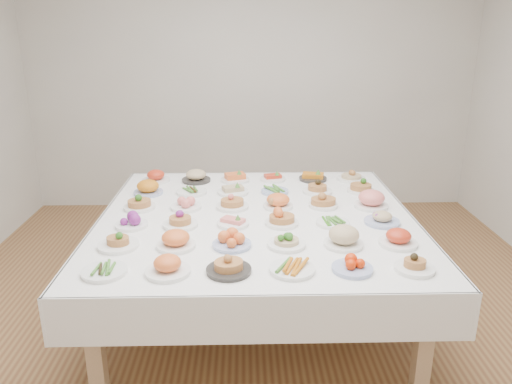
{
  "coord_description": "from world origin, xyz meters",
  "views": [
    {
      "loc": [
        -0.1,
        -3.16,
        2.03
      ],
      "look_at": [
        -0.01,
        0.3,
        0.88
      ],
      "focal_mm": 35.0,
      "sensor_mm": 36.0,
      "label": 1
    }
  ],
  "objects_px": {
    "display_table": "(257,224)",
    "dish_18": "(139,199)",
    "dish_0": "(104,270)",
    "dish_35": "(352,173)"
  },
  "relations": [
    {
      "from": "display_table",
      "to": "dish_18",
      "type": "distance_m",
      "value": 0.89
    },
    {
      "from": "dish_0",
      "to": "dish_35",
      "type": "relative_size",
      "value": 0.99
    },
    {
      "from": "display_table",
      "to": "dish_35",
      "type": "height_order",
      "value": "dish_35"
    },
    {
      "from": "display_table",
      "to": "dish_35",
      "type": "relative_size",
      "value": 9.02
    },
    {
      "from": "dish_18",
      "to": "dish_35",
      "type": "xyz_separation_m",
      "value": [
        1.71,
        0.68,
        -0.01
      ]
    },
    {
      "from": "dish_18",
      "to": "display_table",
      "type": "bearing_deg",
      "value": -11.17
    },
    {
      "from": "display_table",
      "to": "dish_35",
      "type": "xyz_separation_m",
      "value": [
        0.85,
        0.85,
        0.13
      ]
    },
    {
      "from": "display_table",
      "to": "dish_0",
      "type": "relative_size",
      "value": 9.08
    },
    {
      "from": "display_table",
      "to": "dish_18",
      "type": "bearing_deg",
      "value": 168.83
    },
    {
      "from": "dish_0",
      "to": "dish_18",
      "type": "height_order",
      "value": "dish_18"
    }
  ]
}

